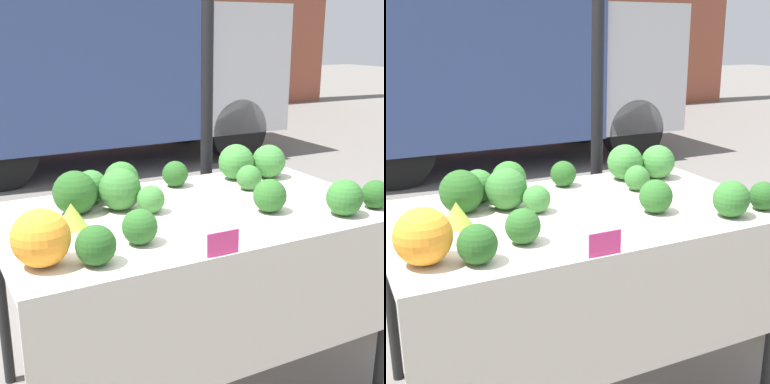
# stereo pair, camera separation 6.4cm
# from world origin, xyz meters

# --- Properties ---
(tent_pole) EXTENTS (0.07, 0.07, 2.80)m
(tent_pole) POSITION_xyz_m (0.47, 0.72, 1.40)
(tent_pole) COLOR black
(tent_pole) RESTS_ON ground_plane
(parked_truck) EXTENTS (4.44, 1.80, 2.61)m
(parked_truck) POSITION_xyz_m (1.09, 4.63, 1.39)
(parked_truck) COLOR #384C84
(parked_truck) RESTS_ON ground_plane
(market_table) EXTENTS (1.66, 1.00, 0.89)m
(market_table) POSITION_xyz_m (0.00, -0.07, 0.78)
(market_table) COLOR beige
(market_table) RESTS_ON ground_plane
(orange_cauliflower) EXTENTS (0.20, 0.20, 0.20)m
(orange_cauliflower) POSITION_xyz_m (-0.71, -0.28, 0.99)
(orange_cauliflower) COLOR orange
(orange_cauliflower) RESTS_ON market_table
(romanesco_head) EXTENTS (0.13, 0.13, 0.10)m
(romanesco_head) POSITION_xyz_m (-0.52, 0.02, 0.94)
(romanesco_head) COLOR #93B238
(romanesco_head) RESTS_ON market_table
(broccoli_head_0) EXTENTS (0.14, 0.14, 0.14)m
(broccoli_head_0) POSITION_xyz_m (-0.55, -0.36, 0.96)
(broccoli_head_0) COLOR #23511E
(broccoli_head_0) RESTS_ON market_table
(broccoli_head_1) EXTENTS (0.14, 0.14, 0.14)m
(broccoli_head_1) POSITION_xyz_m (0.28, -0.18, 0.96)
(broccoli_head_1) COLOR #285B23
(broccoli_head_1) RESTS_ON market_table
(broccoli_head_2) EXTENTS (0.15, 0.15, 0.15)m
(broccoli_head_2) POSITION_xyz_m (-0.35, 0.30, 0.97)
(broccoli_head_2) COLOR #336B2D
(broccoli_head_2) RESTS_ON market_table
(broccoli_head_3) EXTENTS (0.15, 0.15, 0.15)m
(broccoli_head_3) POSITION_xyz_m (0.53, -0.36, 0.97)
(broccoli_head_3) COLOR #2D6628
(broccoli_head_3) RESTS_ON market_table
(broccoli_head_4) EXTENTS (0.13, 0.13, 0.13)m
(broccoli_head_4) POSITION_xyz_m (-0.35, -0.26, 0.96)
(broccoli_head_4) COLOR #285B23
(broccoli_head_4) RESTS_ON market_table
(broccoli_head_5) EXTENTS (0.18, 0.18, 0.18)m
(broccoli_head_5) POSITION_xyz_m (-0.27, 0.15, 0.98)
(broccoli_head_5) COLOR #336B2D
(broccoli_head_5) RESTS_ON market_table
(broccoli_head_6) EXTENTS (0.12, 0.12, 0.12)m
(broccoli_head_6) POSITION_xyz_m (0.39, 0.14, 0.95)
(broccoli_head_6) COLOR #336B2D
(broccoli_head_6) RESTS_ON market_table
(broccoli_head_7) EXTENTS (0.19, 0.19, 0.19)m
(broccoli_head_7) POSITION_xyz_m (-0.46, 0.18, 0.98)
(broccoli_head_7) COLOR #23511E
(broccoli_head_7) RESTS_ON market_table
(broccoli_head_8) EXTENTS (0.16, 0.16, 0.16)m
(broccoli_head_8) POSITION_xyz_m (-0.19, 0.34, 0.97)
(broccoli_head_8) COLOR #2D6628
(broccoli_head_8) RESTS_ON market_table
(broccoli_head_9) EXTENTS (0.19, 0.19, 0.19)m
(broccoli_head_9) POSITION_xyz_m (0.44, 0.34, 0.98)
(broccoli_head_9) COLOR #387533
(broccoli_head_9) RESTS_ON market_table
(broccoli_head_10) EXTENTS (0.12, 0.12, 0.12)m
(broccoli_head_10) POSITION_xyz_m (-0.17, 0.04, 0.95)
(broccoli_head_10) COLOR #387533
(broccoli_head_10) RESTS_ON market_table
(broccoli_head_11) EXTENTS (0.13, 0.13, 0.13)m
(broccoli_head_11) POSITION_xyz_m (0.10, 0.36, 0.96)
(broccoli_head_11) COLOR #23511E
(broccoli_head_11) RESTS_ON market_table
(broccoli_head_12) EXTENTS (0.18, 0.18, 0.18)m
(broccoli_head_12) POSITION_xyz_m (0.61, 0.29, 0.98)
(broccoli_head_12) COLOR #387533
(broccoli_head_12) RESTS_ON market_table
(broccoli_head_13) EXTENTS (0.12, 0.12, 0.12)m
(broccoli_head_13) POSITION_xyz_m (0.72, -0.35, 0.95)
(broccoli_head_13) COLOR #23511E
(broccoli_head_13) RESTS_ON market_table
(price_sign) EXTENTS (0.13, 0.01, 0.09)m
(price_sign) POSITION_xyz_m (-0.14, -0.49, 0.93)
(price_sign) COLOR #E53D84
(price_sign) RESTS_ON market_table
(produce_crate) EXTENTS (0.40, 0.27, 0.29)m
(produce_crate) POSITION_xyz_m (1.19, 0.11, 0.15)
(produce_crate) COLOR tan
(produce_crate) RESTS_ON ground_plane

